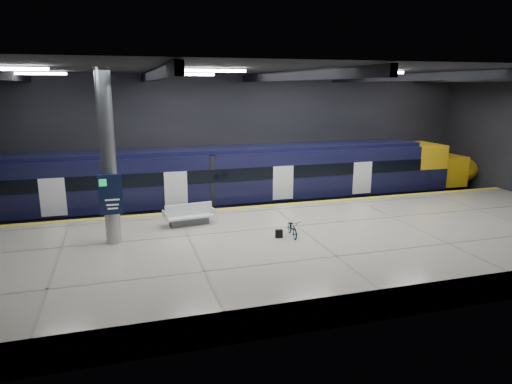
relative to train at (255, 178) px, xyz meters
name	(u,v)px	position (x,y,z in m)	size (l,w,h in m)	color
ground	(289,241)	(0.06, -5.50, -2.06)	(30.00, 30.00, 0.00)	black
room_shell	(291,122)	(0.06, -5.49, 3.66)	(30.10, 16.10, 8.05)	black
platform	(310,248)	(0.06, -8.00, -1.51)	(30.00, 11.00, 1.10)	#B8AF9C
safety_strip	(271,205)	(0.06, -2.75, -0.95)	(30.00, 0.40, 0.01)	yellow
rails	(256,211)	(0.06, 0.00, -1.98)	(30.00, 1.52, 0.16)	gray
train	(255,178)	(0.00, 0.00, 0.00)	(29.40, 2.84, 3.79)	black
bench	(189,217)	(-4.65, -4.93, -0.61)	(2.37, 1.24, 1.00)	#595B60
bicycle	(292,228)	(-0.71, -7.85, -0.59)	(0.49, 1.40, 0.74)	#99999E
pannier_bag	(279,234)	(-1.31, -7.85, -0.78)	(0.30, 0.18, 0.35)	black
info_column	(108,161)	(-7.94, -6.52, 2.40)	(0.90, 0.78, 6.90)	#9EA0A5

